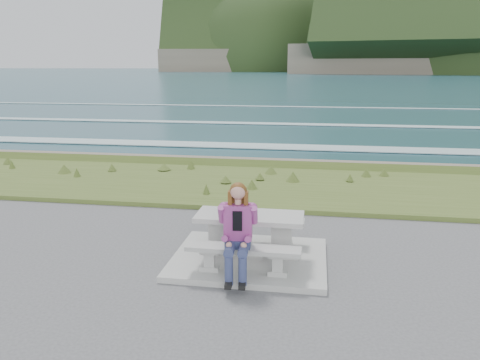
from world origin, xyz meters
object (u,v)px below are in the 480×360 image
object	(u,v)px
picnic_table	(250,224)
seated_woman	(237,244)
bench_landward	(243,253)
bench_seaward	(255,224)

from	to	relation	value
picnic_table	seated_woman	world-z (taller)	seated_woman
picnic_table	seated_woman	xyz separation A→B (m)	(-0.07, -0.84, -0.04)
bench_landward	seated_woman	size ratio (longest dim) A/B	1.23
bench_landward	bench_seaward	world-z (taller)	same
bench_seaward	seated_woman	distance (m)	1.55
picnic_table	bench_landward	distance (m)	0.74
bench_landward	bench_seaward	xyz separation A→B (m)	(0.00, 1.40, 0.00)
picnic_table	bench_landward	world-z (taller)	picnic_table
picnic_table	bench_seaward	bearing A→B (deg)	90.00
bench_landward	bench_seaward	bearing A→B (deg)	90.00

